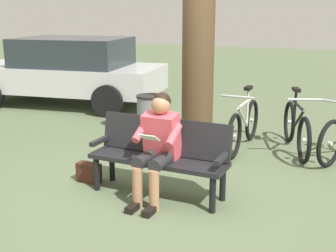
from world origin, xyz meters
TOP-DOWN VIEW (x-y plane):
  - ground_plane at (0.00, 0.00)m, footprint 40.00×40.00m
  - bench at (-0.03, 0.03)m, footprint 1.62×0.54m
  - person_reading at (-0.06, 0.20)m, footprint 0.50×0.78m
  - handbag at (0.92, 0.08)m, footprint 0.31×0.17m
  - tree_trunk at (0.02, -1.39)m, footprint 0.44×0.44m
  - litter_bin at (0.85, -1.57)m, footprint 0.42×0.42m
  - bicycle_purple at (-1.28, -2.14)m, footprint 0.66×1.61m
  - bicycle_black at (-0.52, -2.00)m, footprint 0.48×1.68m
  - parked_car at (3.83, -3.73)m, footprint 4.39×2.43m

SIDE VIEW (x-z plane):
  - ground_plane at x=0.00m, z-range 0.00..0.00m
  - handbag at x=0.92m, z-range 0.00..0.24m
  - bicycle_purple at x=-1.28m, z-range -0.11..0.83m
  - bicycle_black at x=-0.52m, z-range -0.11..0.83m
  - litter_bin at x=0.85m, z-range 0.00..0.81m
  - bench at x=-0.03m, z-range 0.07..0.94m
  - person_reading at x=-0.06m, z-range 0.06..1.27m
  - parked_car at x=3.83m, z-range 0.04..1.51m
  - tree_trunk at x=0.02m, z-range 0.00..3.14m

